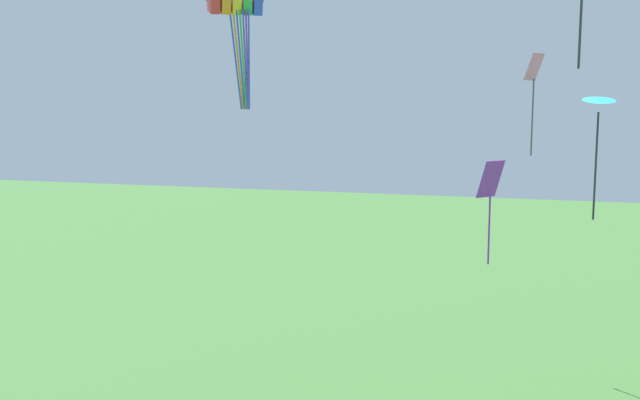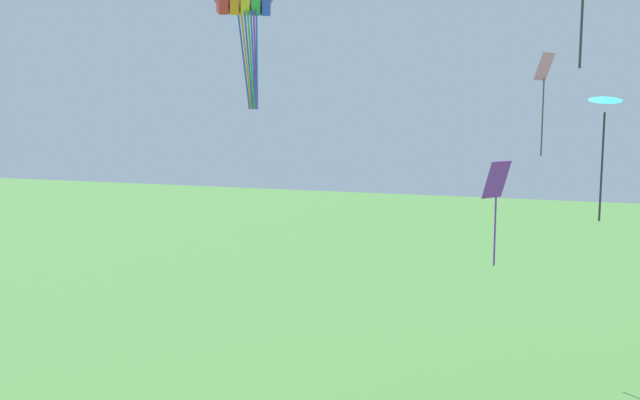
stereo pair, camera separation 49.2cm
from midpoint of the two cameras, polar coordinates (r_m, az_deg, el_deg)
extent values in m
cylinder|color=blue|center=(22.86, -5.50, 11.04)|extent=(0.25, 0.46, 3.03)
cylinder|color=orange|center=(22.83, -5.30, 11.04)|extent=(0.19, 0.47, 3.03)
cylinder|color=blue|center=(22.80, -5.10, 11.05)|extent=(0.12, 0.48, 3.03)
cylinder|color=green|center=(22.79, -4.92, 11.05)|extent=(0.05, 0.48, 3.03)
cylinder|color=blue|center=(22.77, -4.74, 11.06)|extent=(0.12, 0.48, 3.03)
cylinder|color=purple|center=(22.77, -4.58, 11.06)|extent=(0.19, 0.47, 3.03)
cylinder|color=blue|center=(22.76, -4.44, 11.06)|extent=(0.25, 0.46, 3.03)
cube|color=purple|center=(19.58, 14.65, 1.59)|extent=(0.73, 0.82, 1.01)
cylinder|color=purple|center=(19.77, 14.51, -2.39)|extent=(0.05, 0.05, 1.91)
cube|color=pink|center=(24.19, 18.09, 10.14)|extent=(0.64, 0.75, 0.86)
cylinder|color=#4C4C51|center=(24.16, 17.93, 6.32)|extent=(0.05, 0.05, 2.49)
cylinder|color=#333338|center=(15.02, 21.18, 14.41)|extent=(0.05, 0.05, 2.42)
cone|color=#2DB2C6|center=(18.43, 22.59, 7.48)|extent=(0.88, 0.87, 0.24)
cylinder|color=#2D2D33|center=(18.48, 22.33, 2.45)|extent=(0.05, 0.05, 2.62)
camera|label=1|loc=(0.25, -89.08, 0.12)|focal=40.00mm
camera|label=2|loc=(0.25, 90.92, -0.12)|focal=40.00mm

